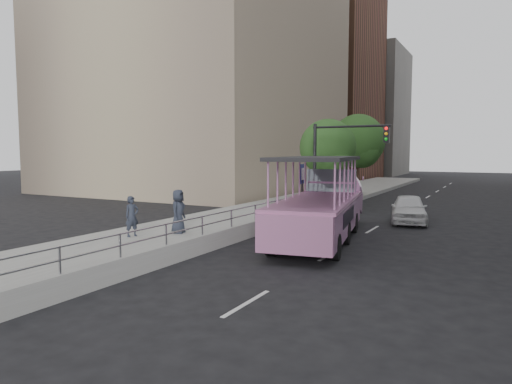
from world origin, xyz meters
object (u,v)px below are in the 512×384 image
at_px(parking_sign, 302,187).
at_px(car, 409,209).
at_px(duck_boat, 323,208).
at_px(pedestrian_far, 178,211).
at_px(pedestrian_near, 132,216).
at_px(traffic_signal, 336,155).
at_px(street_tree_near, 329,149).
at_px(street_tree_far, 359,143).

bearing_deg(parking_sign, car, 32.95).
bearing_deg(duck_boat, pedestrian_far, -146.10).
relative_size(duck_boat, parking_sign, 3.51).
bearing_deg(duck_boat, parking_sign, 126.46).
bearing_deg(pedestrian_near, car, -21.44).
bearing_deg(car, pedestrian_far, -139.86).
height_order(traffic_signal, street_tree_near, street_tree_near).
height_order(duck_boat, pedestrian_far, duck_boat).
relative_size(pedestrian_far, parking_sign, 0.59).
bearing_deg(traffic_signal, pedestrian_near, -114.90).
relative_size(duck_boat, pedestrian_near, 6.63).
height_order(duck_boat, pedestrian_near, duck_boat).
relative_size(pedestrian_near, street_tree_near, 0.28).
relative_size(pedestrian_far, street_tree_near, 0.32).
relative_size(car, pedestrian_far, 2.36).
xyz_separation_m(traffic_signal, street_tree_far, (-1.40, 9.43, 0.81)).
bearing_deg(street_tree_far, duck_boat, -79.61).
distance_m(pedestrian_near, parking_sign, 8.90).
distance_m(pedestrian_near, street_tree_far, 20.41).
distance_m(pedestrian_near, pedestrian_far, 1.88).
bearing_deg(pedestrian_near, pedestrian_far, -19.80).
height_order(pedestrian_far, street_tree_far, street_tree_far).
height_order(duck_boat, traffic_signal, traffic_signal).
bearing_deg(duck_boat, street_tree_near, 108.19).
xyz_separation_m(pedestrian_near, pedestrian_far, (1.12, 1.51, 0.10)).
bearing_deg(pedestrian_far, car, -53.81).
bearing_deg(pedestrian_far, duck_boat, -71.42).
xyz_separation_m(car, parking_sign, (-4.70, -3.05, 1.16)).
bearing_deg(pedestrian_far, traffic_signal, -37.97).
relative_size(parking_sign, traffic_signal, 0.59).
bearing_deg(street_tree_far, traffic_signal, -81.57).
xyz_separation_m(pedestrian_near, street_tree_near, (3.25, 13.86, 2.71)).
distance_m(duck_boat, pedestrian_near, 7.90).
distance_m(pedestrian_far, street_tree_far, 18.76).
height_order(parking_sign, traffic_signal, traffic_signal).
height_order(pedestrian_near, street_tree_near, street_tree_near).
height_order(parking_sign, street_tree_far, street_tree_far).
height_order(car, street_tree_near, street_tree_near).
bearing_deg(duck_boat, traffic_signal, 103.67).
relative_size(traffic_signal, street_tree_near, 0.91).
xyz_separation_m(pedestrian_far, street_tree_near, (2.13, 12.36, 2.61)).
bearing_deg(pedestrian_near, parking_sign, -9.68).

